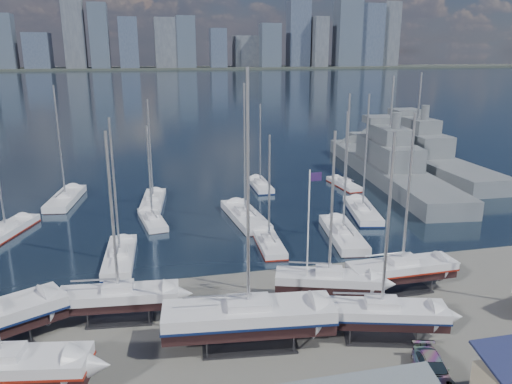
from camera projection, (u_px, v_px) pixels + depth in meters
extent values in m
plane|color=#605E59|center=(260.00, 328.00, 37.65)|extent=(1400.00, 1400.00, 0.00)
cube|color=#182638|center=(150.00, 83.00, 328.24)|extent=(1400.00, 600.00, 0.40)
cube|color=#2D332D|center=(144.00, 68.00, 571.59)|extent=(1400.00, 80.00, 2.20)
cube|color=#3D4756|center=(5.00, 41.00, 525.55)|extent=(19.55, 21.83, 55.97)
cube|color=#475166|center=(38.00, 51.00, 540.69)|extent=(26.03, 30.49, 37.14)
cube|color=#595E66|center=(74.00, 26.00, 531.68)|extent=(21.60, 16.58, 87.63)
cube|color=#3D4756|center=(99.00, 36.00, 541.32)|extent=(19.42, 28.42, 67.60)
cube|color=#475166|center=(129.00, 43.00, 552.78)|extent=(20.24, 23.80, 54.09)
cube|color=#595E66|center=(166.00, 43.00, 558.62)|extent=(24.62, 19.72, 54.00)
cube|color=#3D4756|center=(186.00, 42.00, 561.45)|extent=(20.75, 17.93, 55.97)
cube|color=#475166|center=(218.00, 48.00, 569.57)|extent=(18.36, 16.25, 43.03)
cube|color=#595E66|center=(246.00, 51.00, 596.17)|extent=(28.49, 22.03, 35.69)
cube|color=#3D4756|center=(270.00, 45.00, 583.23)|extent=(23.34, 17.87, 49.11)
cube|color=#475166|center=(298.00, 34.00, 602.04)|extent=(25.35, 19.79, 75.95)
cube|color=#595E66|center=(318.00, 42.00, 603.52)|extent=(17.00, 27.45, 57.67)
cube|color=#3D4756|center=(348.00, 21.00, 604.95)|extent=(29.28, 24.05, 106.04)
cube|color=#475166|center=(368.00, 35.00, 625.10)|extent=(30.82, 28.37, 74.41)
cube|color=#595E66|center=(389.00, 34.00, 632.90)|extent=(21.74, 17.03, 77.48)
cube|color=black|center=(4.00, 374.00, 29.74)|extent=(10.41, 4.15, 0.81)
cube|color=silver|center=(2.00, 362.00, 29.52)|extent=(10.48, 4.57, 0.81)
cube|color=maroon|center=(3.00, 368.00, 29.62)|extent=(10.59, 4.61, 0.16)
cube|color=silver|center=(0.00, 353.00, 29.34)|extent=(2.79, 2.12, 0.50)
cube|color=#2D2D33|center=(121.00, 319.00, 38.77)|extent=(5.16, 2.74, 0.16)
cube|color=black|center=(119.00, 302.00, 38.37)|extent=(9.19, 3.01, 0.72)
cube|color=silver|center=(119.00, 294.00, 38.17)|extent=(9.23, 3.39, 0.72)
cube|color=silver|center=(118.00, 286.00, 38.01)|extent=(2.39, 1.73, 0.50)
cylinder|color=#B2B2B7|center=(112.00, 214.00, 36.42)|extent=(0.22, 0.22, 12.19)
cube|color=#2D2D33|center=(249.00, 344.00, 35.49)|extent=(6.86, 3.69, 0.16)
cube|color=black|center=(249.00, 324.00, 35.06)|extent=(12.20, 4.10, 0.96)
cube|color=silver|center=(249.00, 312.00, 34.79)|extent=(12.25, 4.59, 0.96)
cube|color=#0C193F|center=(249.00, 318.00, 34.91)|extent=(12.37, 4.64, 0.19)
cube|color=silver|center=(248.00, 303.00, 34.60)|extent=(3.19, 2.31, 0.50)
cylinder|color=#B2B2B7|center=(248.00, 194.00, 32.47)|extent=(0.22, 0.22, 16.15)
cube|color=#2D2D33|center=(328.00, 301.00, 41.56)|extent=(5.25, 3.62, 0.16)
cube|color=black|center=(329.00, 285.00, 41.16)|extent=(8.93, 4.75, 0.70)
cube|color=silver|center=(329.00, 278.00, 40.97)|extent=(9.05, 5.10, 0.70)
cube|color=silver|center=(329.00, 271.00, 40.81)|extent=(2.54, 2.09, 0.50)
cylinder|color=#B2B2B7|center=(332.00, 205.00, 39.27)|extent=(0.22, 0.22, 11.78)
cube|color=#2D2D33|center=(379.00, 337.00, 36.31)|extent=(5.53, 3.64, 0.16)
cube|color=black|center=(381.00, 319.00, 35.91)|extent=(9.49, 4.67, 0.74)
cube|color=silver|center=(381.00, 310.00, 35.71)|extent=(9.59, 5.04, 0.74)
cube|color=#0C193F|center=(381.00, 314.00, 35.80)|extent=(9.69, 5.09, 0.15)
cube|color=silver|center=(382.00, 302.00, 35.54)|extent=(2.65, 2.13, 0.50)
cylinder|color=#B2B2B7|center=(388.00, 223.00, 33.91)|extent=(0.22, 0.22, 12.47)
cube|color=#2D2D33|center=(400.00, 290.00, 43.58)|extent=(5.26, 2.52, 0.16)
cube|color=black|center=(401.00, 274.00, 43.18)|extent=(9.52, 2.49, 0.76)
cube|color=silver|center=(402.00, 266.00, 42.97)|extent=(9.53, 2.89, 0.76)
cube|color=maroon|center=(402.00, 270.00, 43.06)|extent=(9.62, 2.92, 0.15)
cube|color=silver|center=(403.00, 259.00, 42.80)|extent=(2.41, 1.65, 0.50)
cylinder|color=#B2B2B7|center=(409.00, 191.00, 41.13)|extent=(0.22, 0.22, 12.77)
cube|color=black|center=(7.00, 237.00, 56.92)|extent=(5.51, 10.15, 0.79)
cube|color=silver|center=(6.00, 230.00, 56.70)|extent=(5.90, 10.29, 0.79)
cube|color=maroon|center=(6.00, 233.00, 56.80)|extent=(5.96, 10.39, 0.16)
cube|color=silver|center=(5.00, 225.00, 56.53)|extent=(2.39, 2.89, 0.50)
cube|color=black|center=(66.00, 204.00, 69.18)|extent=(4.14, 11.31, 0.88)
cube|color=silver|center=(66.00, 198.00, 68.94)|extent=(4.60, 11.38, 0.88)
cube|color=silver|center=(65.00, 193.00, 68.75)|extent=(2.22, 2.99, 0.50)
cylinder|color=#B2B2B7|center=(59.00, 142.00, 66.79)|extent=(0.22, 0.22, 14.92)
cube|color=black|center=(121.00, 263.00, 49.82)|extent=(2.89, 10.03, 0.79)
cube|color=silver|center=(120.00, 256.00, 49.60)|extent=(3.30, 10.05, 0.79)
cube|color=#0C193F|center=(120.00, 260.00, 49.70)|extent=(3.33, 10.15, 0.16)
cube|color=silver|center=(120.00, 250.00, 49.43)|extent=(1.80, 2.57, 0.50)
cylinder|color=#B2B2B7|center=(115.00, 187.00, 47.67)|extent=(0.22, 0.22, 13.39)
cube|color=black|center=(153.00, 225.00, 60.77)|extent=(3.18, 8.45, 0.66)
cube|color=silver|center=(152.00, 220.00, 60.59)|extent=(3.52, 8.50, 0.66)
cube|color=silver|center=(152.00, 215.00, 60.43)|extent=(1.68, 2.25, 0.50)
cylinder|color=#B2B2B7|center=(149.00, 173.00, 58.99)|extent=(0.22, 0.22, 11.14)
cube|color=black|center=(154.00, 206.00, 68.16)|extent=(3.52, 10.07, 0.79)
cube|color=silver|center=(153.00, 201.00, 67.94)|extent=(3.93, 10.12, 0.79)
cube|color=#0C193F|center=(153.00, 203.00, 68.04)|extent=(3.97, 10.22, 0.16)
cube|color=silver|center=(153.00, 196.00, 67.77)|extent=(1.94, 2.65, 0.50)
cylinder|color=#B2B2B7|center=(150.00, 150.00, 66.03)|extent=(0.22, 0.22, 13.31)
cube|color=black|center=(269.00, 248.00, 53.54)|extent=(2.44, 8.45, 0.67)
cube|color=silver|center=(269.00, 242.00, 53.36)|extent=(2.79, 8.47, 0.67)
cube|color=maroon|center=(269.00, 245.00, 53.44)|extent=(2.82, 8.55, 0.13)
cube|color=silver|center=(269.00, 237.00, 53.20)|extent=(1.51, 2.16, 0.50)
cylinder|color=#B2B2B7|center=(269.00, 189.00, 51.73)|extent=(0.22, 0.22, 11.28)
cube|color=black|center=(245.00, 223.00, 61.80)|extent=(3.77, 11.76, 0.92)
cube|color=silver|center=(245.00, 216.00, 61.55)|extent=(4.26, 11.80, 0.92)
cube|color=silver|center=(245.00, 210.00, 61.36)|extent=(2.19, 3.05, 0.50)
cylinder|color=#B2B2B7|center=(245.00, 150.00, 59.30)|extent=(0.22, 0.22, 15.60)
cube|color=black|center=(260.00, 189.00, 76.53)|extent=(2.25, 8.85, 0.71)
cube|color=silver|center=(260.00, 185.00, 76.34)|extent=(2.62, 8.86, 0.71)
cube|color=#0C193F|center=(260.00, 187.00, 76.43)|extent=(2.65, 8.95, 0.14)
cube|color=silver|center=(260.00, 181.00, 76.18)|extent=(1.52, 2.23, 0.50)
cylinder|color=#B2B2B7|center=(260.00, 144.00, 74.62)|extent=(0.22, 0.22, 11.91)
cube|color=black|center=(343.00, 241.00, 55.77)|extent=(4.19, 11.34, 0.89)
cube|color=silver|center=(343.00, 234.00, 55.53)|extent=(4.65, 11.40, 0.89)
cube|color=silver|center=(343.00, 228.00, 55.34)|extent=(2.24, 3.01, 0.50)
cylinder|color=#B2B2B7|center=(346.00, 164.00, 53.38)|extent=(0.22, 0.22, 14.95)
cube|color=black|center=(362.00, 217.00, 63.95)|extent=(4.62, 10.87, 0.85)
cube|color=silver|center=(362.00, 210.00, 63.72)|extent=(5.06, 10.96, 0.85)
cube|color=#0C193F|center=(362.00, 213.00, 63.83)|extent=(5.11, 11.07, 0.17)
cube|color=silver|center=(363.00, 205.00, 63.54)|extent=(2.28, 2.95, 0.50)
cylinder|color=#B2B2B7|center=(366.00, 152.00, 61.66)|extent=(0.22, 0.22, 14.28)
cube|color=black|center=(344.00, 188.00, 77.21)|extent=(2.50, 8.16, 0.64)
cube|color=silver|center=(344.00, 184.00, 77.04)|extent=(2.84, 8.19, 0.64)
cube|color=maroon|center=(344.00, 186.00, 77.12)|extent=(2.87, 8.27, 0.13)
cube|color=silver|center=(344.00, 180.00, 76.88)|extent=(1.50, 2.10, 0.50)
cylinder|color=#B2B2B7|center=(346.00, 147.00, 75.47)|extent=(0.22, 0.22, 10.86)
cube|color=#575A60|center=(387.00, 175.00, 82.37)|extent=(12.47, 45.92, 4.08)
cube|color=#575A60|center=(388.00, 152.00, 81.32)|extent=(7.61, 16.45, 3.60)
cube|color=#575A60|center=(390.00, 134.00, 80.51)|extent=(5.38, 9.52, 2.40)
cube|color=#575A60|center=(381.00, 120.00, 84.38)|extent=(5.57, 5.10, 1.20)
cylinder|color=#B2B2B7|center=(392.00, 101.00, 79.09)|extent=(0.30, 0.30, 8.00)
cube|color=#575A60|center=(414.00, 162.00, 92.42)|extent=(8.41, 46.33, 4.16)
cube|color=#575A60|center=(416.00, 141.00, 91.36)|extent=(6.27, 16.29, 3.60)
cube|color=#575A60|center=(417.00, 125.00, 90.54)|extent=(4.64, 9.33, 2.40)
cube|color=#575A60|center=(406.00, 112.00, 94.43)|extent=(5.27, 4.73, 1.20)
cylinder|color=#B2B2B7|center=(420.00, 95.00, 89.13)|extent=(0.30, 0.30, 8.00)
imported|color=gray|center=(432.00, 368.00, 31.87)|extent=(2.92, 4.85, 1.32)
cylinder|color=white|center=(308.00, 240.00, 39.64)|extent=(0.12, 0.12, 11.44)
cube|color=#291544|center=(316.00, 177.00, 38.34)|extent=(0.95, 0.05, 0.67)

